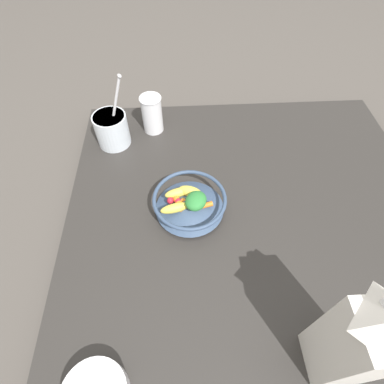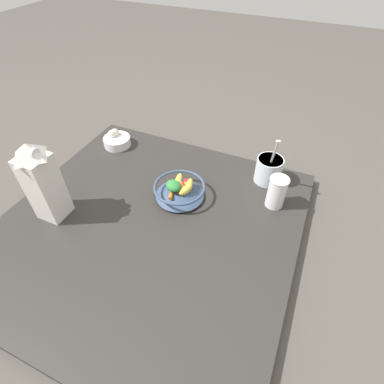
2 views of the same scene
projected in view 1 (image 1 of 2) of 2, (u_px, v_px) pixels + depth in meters
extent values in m
plane|color=#4C4742|center=(252.00, 228.00, 0.82)|extent=(6.00, 6.00, 0.00)
cube|color=#2D2B28|center=(253.00, 224.00, 0.80)|extent=(1.00, 1.00, 0.04)
cylinder|color=#384C6B|center=(190.00, 209.00, 0.81)|extent=(0.10, 0.10, 0.01)
cone|color=#384C6B|center=(190.00, 203.00, 0.79)|extent=(0.18, 0.18, 0.04)
torus|color=#384C6B|center=(190.00, 199.00, 0.77)|extent=(0.19, 0.19, 0.01)
ellipsoid|color=#EFD64C|center=(178.00, 193.00, 0.79)|extent=(0.08, 0.04, 0.02)
ellipsoid|color=#EFD64C|center=(175.00, 208.00, 0.76)|extent=(0.08, 0.04, 0.02)
ellipsoid|color=#EFD64C|center=(190.00, 192.00, 0.79)|extent=(0.07, 0.05, 0.03)
cylinder|color=orange|center=(179.00, 204.00, 0.77)|extent=(0.03, 0.05, 0.02)
cylinder|color=orange|center=(205.00, 205.00, 0.77)|extent=(0.04, 0.02, 0.01)
cylinder|color=orange|center=(189.00, 201.00, 0.78)|extent=(0.04, 0.02, 0.01)
sphere|color=red|center=(196.00, 201.00, 0.78)|extent=(0.01, 0.01, 0.01)
sphere|color=red|center=(190.00, 200.00, 0.78)|extent=(0.01, 0.01, 0.01)
sphere|color=red|center=(178.00, 201.00, 0.78)|extent=(0.02, 0.02, 0.02)
sphere|color=red|center=(170.00, 201.00, 0.78)|extent=(0.02, 0.02, 0.02)
ellipsoid|color=#2D7F38|center=(196.00, 201.00, 0.75)|extent=(0.08, 0.08, 0.03)
cube|color=silver|center=(353.00, 346.00, 0.49)|extent=(0.09, 0.09, 0.25)
cylinder|color=silver|center=(112.00, 130.00, 0.93)|extent=(0.10, 0.10, 0.10)
cylinder|color=white|center=(109.00, 119.00, 0.89)|extent=(0.09, 0.09, 0.02)
cylinder|color=silver|center=(115.00, 104.00, 0.86)|extent=(0.06, 0.03, 0.17)
ellipsoid|color=silver|center=(119.00, 76.00, 0.80)|extent=(0.02, 0.02, 0.01)
cylinder|color=white|center=(152.00, 114.00, 0.96)|extent=(0.06, 0.06, 0.12)
torus|color=white|center=(150.00, 98.00, 0.91)|extent=(0.07, 0.07, 0.01)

